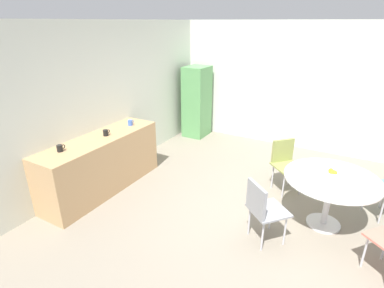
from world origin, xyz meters
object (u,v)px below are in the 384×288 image
Objects in this scene: round_table at (331,186)px; fruit_bowl at (331,174)px; mug_white at (130,123)px; mug_green at (60,148)px; chair_olive at (285,159)px; mug_red at (106,133)px; chair_gray at (262,206)px; locker_cabinet at (197,102)px.

fruit_bowl is at bearing 80.45° from round_table.
mug_white reaches higher than fruit_bowl.
mug_white is at bearing -4.44° from mug_green.
round_table is 9.18× the size of mug_white.
chair_olive is 2.88m from mug_red.
chair_gray is at bearing 140.04° from fruit_bowl.
mug_green and mug_red have the same top height.
chair_gray is 6.43× the size of mug_white.
chair_olive is at bearing 46.87° from round_table.
mug_white is (-0.76, 2.52, 0.43)m from chair_olive.
chair_gray is at bearing 139.06° from round_table.
mug_green is (-2.11, 2.62, 0.43)m from chair_olive.
fruit_bowl is at bearing -133.77° from chair_olive.
round_table is at bearing -78.76° from mug_red.
locker_cabinet reaches higher than chair_olive.
chair_gray is 2.81m from mug_green.
mug_white is at bearing 91.16° from round_table.
fruit_bowl is 3.31m from mug_red.
chair_gray is 6.43× the size of mug_green.
mug_red is (-1.34, 2.52, 0.43)m from chair_olive.
mug_green is 0.78m from mug_red.
mug_red is at bearing -7.57° from mug_green.
locker_cabinet is 3.63m from mug_green.
mug_green is 1.00× the size of mug_red.
chair_olive is (-1.52, -2.45, -0.29)m from locker_cabinet.
locker_cabinet is 3.91m from chair_gray.
chair_olive is 3.39m from mug_green.
locker_cabinet is at bearing -1.38° from mug_red.
round_table is 3.27m from mug_white.
locker_cabinet is 3.88m from round_table.
chair_gray is at bearing -177.04° from chair_olive.
mug_red is at bearing 87.43° from chair_gray.
mug_red is at bearing 101.36° from fruit_bowl.
fruit_bowl is 1.82× the size of mug_red.
chair_gray is (-1.45, -0.08, 0.00)m from chair_olive.
locker_cabinet reaches higher than round_table.
mug_red is (0.12, 2.59, 0.43)m from chair_gray.
mug_red is at bearing 178.62° from locker_cabinet.
mug_red is (-0.65, 3.24, 0.18)m from fruit_bowl.
mug_green is (-1.35, 0.10, 0.00)m from mug_white.
mug_green reaches higher than chair_gray.
chair_gray is at bearing -105.07° from mug_white.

